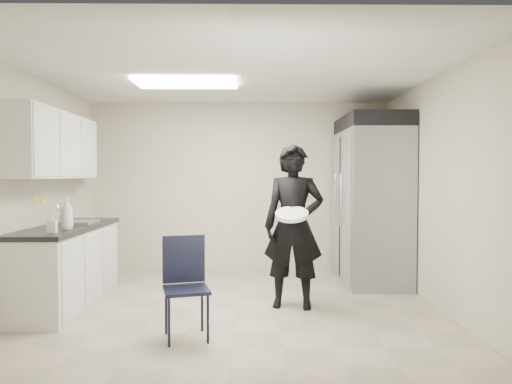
{
  "coord_description": "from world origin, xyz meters",
  "views": [
    {
      "loc": [
        0.16,
        -5.02,
        1.48
      ],
      "look_at": [
        0.22,
        0.2,
        1.29
      ],
      "focal_mm": 32.0,
      "sensor_mm": 36.0,
      "label": 1
    }
  ],
  "objects_px": {
    "commercial_fridge": "(371,207)",
    "lower_counter": "(67,267)",
    "folding_chair": "(186,290)",
    "man_tuxedo": "(294,226)"
  },
  "relations": [
    {
      "from": "commercial_fridge",
      "to": "lower_counter",
      "type": "bearing_deg",
      "value": -164.12
    },
    {
      "from": "lower_counter",
      "to": "folding_chair",
      "type": "bearing_deg",
      "value": -36.33
    },
    {
      "from": "commercial_fridge",
      "to": "man_tuxedo",
      "type": "xyz_separation_m",
      "value": [
        -1.19,
        -1.21,
        -0.13
      ]
    },
    {
      "from": "man_tuxedo",
      "to": "commercial_fridge",
      "type": "bearing_deg",
      "value": 55.35
    },
    {
      "from": "folding_chair",
      "to": "man_tuxedo",
      "type": "height_order",
      "value": "man_tuxedo"
    },
    {
      "from": "commercial_fridge",
      "to": "folding_chair",
      "type": "xyz_separation_m",
      "value": [
        -2.25,
        -2.2,
        -0.6
      ]
    },
    {
      "from": "lower_counter",
      "to": "man_tuxedo",
      "type": "distance_m",
      "value": 2.64
    },
    {
      "from": "commercial_fridge",
      "to": "man_tuxedo",
      "type": "bearing_deg",
      "value": -134.52
    },
    {
      "from": "folding_chair",
      "to": "man_tuxedo",
      "type": "distance_m",
      "value": 1.53
    },
    {
      "from": "lower_counter",
      "to": "commercial_fridge",
      "type": "distance_m",
      "value": 3.98
    }
  ]
}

